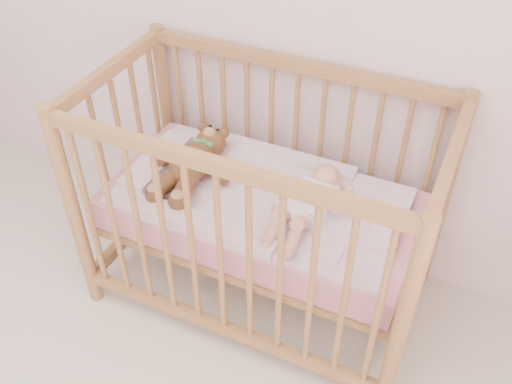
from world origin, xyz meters
The scene contains 5 objects.
crib centered at (0.44, 1.60, 0.50)m, with size 1.36×0.76×1.00m, color #AA7448, non-canonical shape.
mattress centered at (0.44, 1.60, 0.49)m, with size 1.22×0.62×0.13m, color pink.
blanket centered at (0.44, 1.60, 0.56)m, with size 1.10×0.58×0.06m, color #D492AE, non-canonical shape.
baby centered at (0.64, 1.58, 0.64)m, with size 0.25×0.51×0.12m, color white, non-canonical shape.
teddy_bear centered at (0.14, 1.58, 0.65)m, with size 0.35×0.50×0.14m, color brown, non-canonical shape.
Camera 1 is at (1.13, 0.06, 2.02)m, focal length 40.00 mm.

